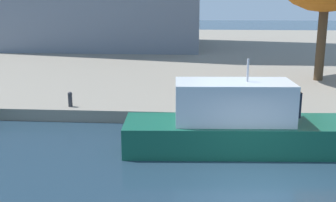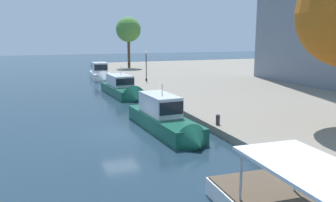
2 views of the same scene
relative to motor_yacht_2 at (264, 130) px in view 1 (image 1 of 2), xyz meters
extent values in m
plane|color=#1E3342|center=(-0.55, -3.37, -0.79)|extent=(220.00, 220.00, 0.00)
cube|color=gray|center=(-0.55, 30.52, -0.50)|extent=(120.00, 55.00, 0.58)
cube|color=#14513D|center=(-0.47, -0.03, -0.40)|extent=(9.69, 3.02, 1.47)
cube|color=silver|center=(-1.18, -0.07, 1.09)|extent=(4.41, 2.20, 1.52)
cube|color=black|center=(0.49, 0.03, 1.17)|extent=(1.26, 1.89, 0.91)
cylinder|color=silver|center=(-0.71, -0.04, 2.28)|extent=(0.08, 0.08, 0.85)
cylinder|color=#2D2D33|center=(1.51, 3.52, 0.06)|extent=(0.30, 0.30, 0.55)
sphere|color=#2D2D33|center=(1.51, 3.52, 0.42)|extent=(0.33, 0.33, 0.33)
cylinder|color=#2D2D33|center=(-8.61, 3.66, 0.07)|extent=(0.20, 0.20, 0.57)
sphere|color=#2D2D33|center=(-8.61, 3.66, 0.41)|extent=(0.22, 0.22, 0.22)
cylinder|color=#4C3823|center=(5.13, 11.58, 2.38)|extent=(0.56, 0.56, 5.17)
camera|label=1|loc=(-2.46, -15.09, 4.75)|focal=44.11mm
camera|label=2|loc=(24.06, -8.67, 6.32)|focal=37.93mm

